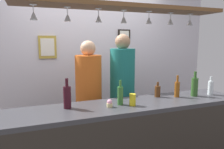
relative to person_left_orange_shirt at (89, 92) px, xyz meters
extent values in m
cube|color=silver|center=(0.24, 0.77, 0.30)|extent=(4.40, 0.06, 2.60)
cube|color=#38383D|center=(0.24, -0.68, -0.03)|extent=(2.70, 0.55, 0.04)
cube|color=brown|center=(0.24, -0.63, 0.99)|extent=(2.20, 0.36, 0.04)
cylinder|color=silver|center=(-0.65, -0.63, 0.97)|extent=(0.06, 0.06, 0.00)
cylinder|color=silver|center=(-0.65, -0.63, 0.94)|extent=(0.01, 0.01, 0.06)
cone|color=silver|center=(-0.65, -0.63, 0.87)|extent=(0.07, 0.07, 0.08)
cylinder|color=silver|center=(-0.35, -0.59, 0.97)|extent=(0.06, 0.06, 0.00)
cylinder|color=silver|center=(-0.35, -0.59, 0.94)|extent=(0.01, 0.01, 0.06)
cone|color=silver|center=(-0.35, -0.59, 0.87)|extent=(0.07, 0.07, 0.08)
cylinder|color=silver|center=(-0.05, -0.60, 0.97)|extent=(0.06, 0.06, 0.00)
cylinder|color=silver|center=(-0.05, -0.60, 0.94)|extent=(0.01, 0.01, 0.06)
cone|color=silver|center=(-0.05, -0.60, 0.87)|extent=(0.07, 0.07, 0.08)
cylinder|color=silver|center=(0.23, -0.59, 0.97)|extent=(0.06, 0.06, 0.00)
cylinder|color=silver|center=(0.23, -0.59, 0.94)|extent=(0.01, 0.01, 0.06)
cone|color=silver|center=(0.23, -0.59, 0.87)|extent=(0.07, 0.07, 0.08)
cylinder|color=silver|center=(0.52, -0.60, 0.97)|extent=(0.06, 0.06, 0.00)
cylinder|color=silver|center=(0.52, -0.60, 0.94)|extent=(0.01, 0.01, 0.06)
cone|color=silver|center=(0.52, -0.60, 0.87)|extent=(0.07, 0.07, 0.08)
cylinder|color=silver|center=(0.81, -0.58, 0.97)|extent=(0.06, 0.06, 0.00)
cylinder|color=silver|center=(0.81, -0.58, 0.94)|extent=(0.01, 0.01, 0.06)
cone|color=silver|center=(0.81, -0.58, 0.87)|extent=(0.07, 0.07, 0.08)
cylinder|color=silver|center=(1.10, -0.57, 0.97)|extent=(0.06, 0.06, 0.00)
cylinder|color=silver|center=(1.10, -0.57, 0.94)|extent=(0.01, 0.01, 0.06)
cone|color=silver|center=(1.10, -0.57, 0.87)|extent=(0.07, 0.07, 0.08)
cube|color=#2D334C|center=(0.00, 0.00, -0.61)|extent=(0.17, 0.18, 0.79)
cylinder|color=orange|center=(0.00, 0.00, 0.13)|extent=(0.34, 0.34, 0.69)
sphere|color=tan|center=(0.00, 0.00, 0.56)|extent=(0.20, 0.20, 0.20)
cube|color=#2D334C|center=(0.48, 0.00, -0.59)|extent=(0.17, 0.18, 0.83)
cylinder|color=#1E7A75|center=(0.48, 0.00, 0.19)|extent=(0.34, 0.34, 0.72)
sphere|color=#9E7556|center=(0.48, 0.00, 0.64)|extent=(0.21, 0.21, 0.21)
cylinder|color=#336B2D|center=(0.15, -0.68, 0.09)|extent=(0.06, 0.06, 0.19)
cylinder|color=#336B2D|center=(0.15, -0.68, 0.22)|extent=(0.03, 0.03, 0.07)
cylinder|color=brown|center=(0.91, -0.63, 0.09)|extent=(0.06, 0.06, 0.18)
cylinder|color=brown|center=(0.91, -0.63, 0.22)|extent=(0.03, 0.03, 0.08)
cylinder|color=#2D5623|center=(1.13, -0.67, 0.11)|extent=(0.08, 0.08, 0.22)
cylinder|color=#2D5623|center=(1.13, -0.67, 0.26)|extent=(0.03, 0.03, 0.08)
cylinder|color=#380F19|center=(-0.38, -0.61, 0.11)|extent=(0.08, 0.08, 0.22)
cylinder|color=#380F19|center=(-0.38, -0.61, 0.26)|extent=(0.03, 0.03, 0.08)
cylinder|color=#512D14|center=(0.69, -0.55, 0.06)|extent=(0.07, 0.07, 0.13)
cylinder|color=#512D14|center=(0.69, -0.55, 0.15)|extent=(0.03, 0.03, 0.05)
cylinder|color=silver|center=(1.36, -0.69, 0.08)|extent=(0.06, 0.06, 0.17)
cylinder|color=silver|center=(1.36, -0.69, 0.20)|extent=(0.03, 0.03, 0.06)
cylinder|color=yellow|center=(0.26, -0.76, 0.06)|extent=(0.07, 0.07, 0.12)
cylinder|color=beige|center=(0.02, -0.72, 0.02)|extent=(0.06, 0.06, 0.04)
sphere|color=pink|center=(0.02, -0.72, 0.05)|extent=(0.05, 0.05, 0.05)
cube|color=black|center=(0.83, 0.72, 0.75)|extent=(0.22, 0.02, 0.18)
cube|color=white|center=(0.83, 0.71, 0.75)|extent=(0.17, 0.01, 0.14)
cube|color=brown|center=(0.83, 0.72, 0.41)|extent=(0.30, 0.02, 0.18)
cube|color=white|center=(0.83, 0.71, 0.41)|extent=(0.23, 0.01, 0.14)
cube|color=#B29338|center=(-0.43, 0.72, 0.56)|extent=(0.26, 0.02, 0.34)
cube|color=white|center=(-0.43, 0.71, 0.56)|extent=(0.20, 0.01, 0.26)
camera|label=1|loc=(-0.73, -2.72, 0.66)|focal=35.21mm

